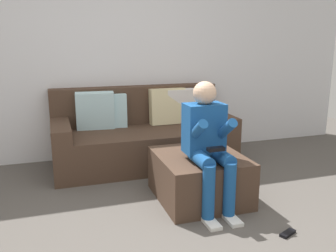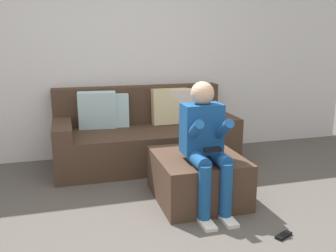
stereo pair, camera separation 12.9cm
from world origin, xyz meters
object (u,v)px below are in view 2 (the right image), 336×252
object	(u,v)px
ottoman	(197,177)
remote_near_ottoman	(284,235)
person_seated	(205,139)
couch_sectional	(144,135)

from	to	relation	value
ottoman	remote_near_ottoman	distance (m)	0.91
ottoman	person_seated	bearing A→B (deg)	-92.75
couch_sectional	ottoman	xyz separation A→B (m)	(0.25, -1.14, -0.12)
person_seated	remote_near_ottoman	size ratio (longest dim) A/B	7.30
person_seated	remote_near_ottoman	distance (m)	0.95
couch_sectional	ottoman	distance (m)	1.17
couch_sectional	person_seated	distance (m)	1.38
couch_sectional	remote_near_ottoman	xyz separation A→B (m)	(0.63, -1.95, -0.32)
ottoman	person_seated	world-z (taller)	person_seated
remote_near_ottoman	ottoman	bearing A→B (deg)	91.04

